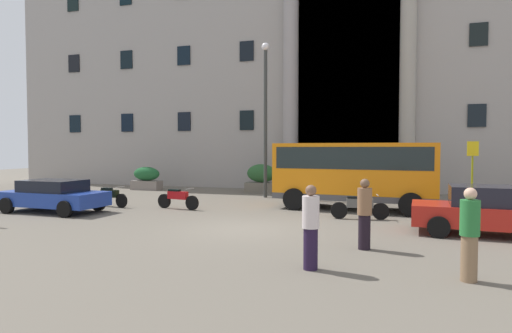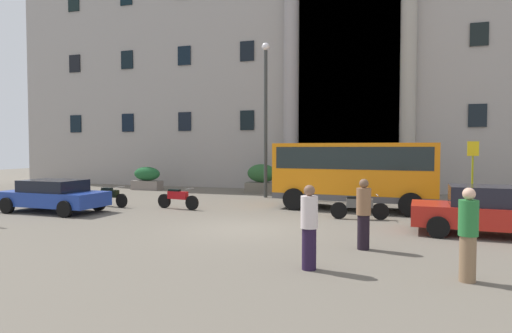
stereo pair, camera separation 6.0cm
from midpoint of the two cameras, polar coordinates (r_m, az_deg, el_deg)
ground_plane at (r=13.77m, az=-1.68°, el=-8.48°), size 80.00×64.00×0.12m
office_building_facade at (r=31.40m, az=9.33°, el=15.65°), size 43.40×9.68×19.50m
orange_minibus at (r=18.34m, az=12.82°, el=-0.46°), size 6.67×3.00×2.75m
bus_stop_sign at (r=19.92m, az=26.51°, el=-0.15°), size 0.44×0.08×2.83m
hedge_planter_east at (r=27.27m, az=-14.27°, el=-1.57°), size 1.81×0.80×1.40m
hedge_planter_west at (r=24.75m, az=0.66°, el=-1.64°), size 1.78×0.90×1.63m
hedge_planter_far_west at (r=23.32m, az=15.03°, el=-2.21°), size 1.93×0.77×1.43m
parked_hatchback_near at (r=19.04m, az=-25.19°, el=-3.45°), size 4.27×2.13×1.28m
parked_estate_mid at (r=14.35m, az=28.95°, el=-5.12°), size 4.67×2.14×1.45m
motorcycle_near_kerb at (r=18.44m, az=-10.44°, el=-4.11°), size 2.02×0.58×0.89m
motorcycle_far_end at (r=15.98m, az=13.23°, el=-5.14°), size 2.05×0.57×0.89m
scooter_by_planter at (r=19.94m, az=-18.84°, el=-3.71°), size 1.97×0.64×0.89m
pedestrian_woman_dark_dress at (r=9.25m, az=26.13°, el=-7.99°), size 0.36×0.36×1.80m
pedestrian_child_trailing at (r=11.25m, az=13.95°, el=-6.05°), size 0.36×0.36×1.78m
pedestrian_woman_with_bag at (r=9.20m, az=7.02°, el=-7.88°), size 0.36×0.36×1.78m
lamppost_plaza_centre at (r=22.36m, az=1.18°, el=7.66°), size 0.40×0.40×7.91m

